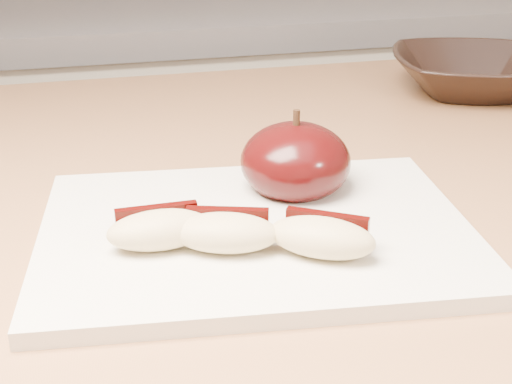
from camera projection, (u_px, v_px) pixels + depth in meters
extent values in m
cube|color=silver|center=(110.00, 252.00, 1.40)|extent=(2.40, 0.60, 0.90)
cube|color=slate|center=(86.00, 9.00, 1.21)|extent=(2.40, 0.62, 0.04)
cube|color=olive|center=(122.00, 198.00, 0.61)|extent=(1.64, 0.64, 0.04)
cube|color=silver|center=(256.00, 233.00, 0.49)|extent=(0.32, 0.25, 0.01)
ellipsoid|color=black|center=(295.00, 162.00, 0.54)|extent=(0.10, 0.10, 0.06)
cylinder|color=black|center=(297.00, 118.00, 0.53)|extent=(0.01, 0.01, 0.01)
ellipsoid|color=tan|center=(160.00, 230.00, 0.46)|extent=(0.07, 0.03, 0.02)
cube|color=black|center=(157.00, 221.00, 0.47)|extent=(0.05, 0.01, 0.02)
ellipsoid|color=tan|center=(225.00, 233.00, 0.45)|extent=(0.08, 0.05, 0.02)
cube|color=black|center=(228.00, 224.00, 0.47)|extent=(0.05, 0.02, 0.02)
ellipsoid|color=tan|center=(322.00, 237.00, 0.45)|extent=(0.08, 0.07, 0.02)
cube|color=black|center=(327.00, 229.00, 0.46)|extent=(0.05, 0.03, 0.02)
imported|color=black|center=(473.00, 73.00, 0.82)|extent=(0.23, 0.23, 0.05)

